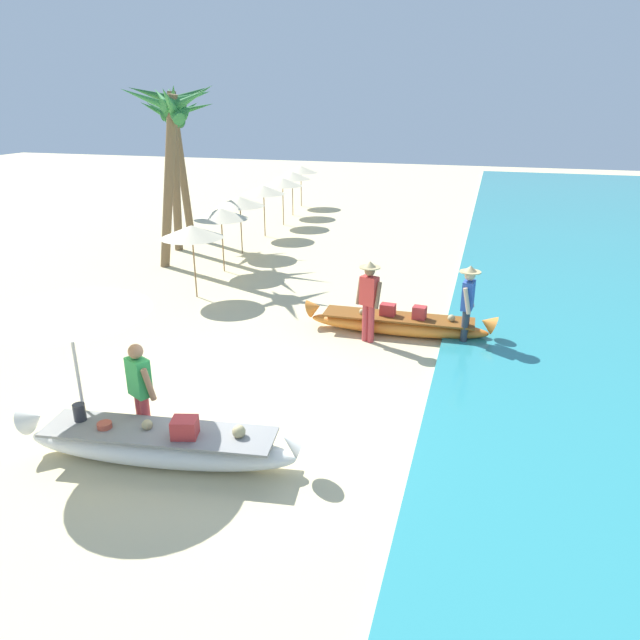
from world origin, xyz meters
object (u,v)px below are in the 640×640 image
object	(u,v)px
person_vendor_assistant	(468,300)
patio_umbrella_large	(66,303)
boat_orange_midground	(398,324)
palm_tree_mid_cluster	(171,124)
person_vendor_hatted	(369,296)
palm_tree_leaning_seaward	(176,127)
person_tourist_customer	(140,388)
boat_white_foreground	(160,444)
palm_tree_tall_inland	(172,114)

from	to	relation	value
person_vendor_assistant	patio_umbrella_large	xyz separation A→B (m)	(-5.36, -5.42, 1.22)
boat_orange_midground	patio_umbrella_large	distance (m)	7.10
palm_tree_mid_cluster	person_vendor_hatted	bearing A→B (deg)	-31.59
person_vendor_hatted	boat_orange_midground	bearing A→B (deg)	46.94
palm_tree_leaning_seaward	palm_tree_mid_cluster	distance (m)	4.22
person_vendor_assistant	palm_tree_mid_cluster	world-z (taller)	palm_tree_mid_cluster
person_vendor_hatted	person_tourist_customer	distance (m)	5.39
boat_white_foreground	palm_tree_leaning_seaward	size ratio (longest dim) A/B	0.87
patio_umbrella_large	boat_orange_midground	bearing A→B (deg)	55.04
boat_orange_midground	person_tourist_customer	world-z (taller)	person_tourist_customer
person_tourist_customer	palm_tree_leaning_seaward	world-z (taller)	palm_tree_leaning_seaward
person_tourist_customer	palm_tree_tall_inland	bearing A→B (deg)	116.00
boat_orange_midground	patio_umbrella_large	size ratio (longest dim) A/B	1.77
person_vendor_hatted	patio_umbrella_large	bearing A→B (deg)	-123.87
person_vendor_assistant	palm_tree_leaning_seaward	distance (m)	13.32
boat_white_foreground	palm_tree_mid_cluster	bearing A→B (deg)	117.02
patio_umbrella_large	palm_tree_mid_cluster	xyz separation A→B (m)	(-3.34, 9.11, 2.00)
palm_tree_leaning_seaward	palm_tree_mid_cluster	bearing A→B (deg)	-62.43
palm_tree_tall_inland	palm_tree_mid_cluster	size ratio (longest dim) A/B	1.02
boat_orange_midground	palm_tree_tall_inland	world-z (taller)	palm_tree_tall_inland
person_tourist_customer	boat_orange_midground	bearing A→B (deg)	60.88
person_vendor_hatted	patio_umbrella_large	world-z (taller)	patio_umbrella_large
person_vendor_hatted	palm_tree_leaning_seaward	distance (m)	12.04
palm_tree_leaning_seaward	person_tourist_customer	bearing A→B (deg)	-63.93
boat_orange_midground	palm_tree_mid_cluster	world-z (taller)	palm_tree_mid_cluster
boat_orange_midground	palm_tree_tall_inland	bearing A→B (deg)	146.49
boat_orange_midground	patio_umbrella_large	xyz separation A→B (m)	(-3.91, -5.59, 1.98)
boat_white_foreground	patio_umbrella_large	distance (m)	2.41
person_tourist_customer	palm_tree_leaning_seaward	distance (m)	14.41
palm_tree_tall_inland	palm_tree_mid_cluster	bearing A→B (deg)	-61.55
person_vendor_hatted	palm_tree_mid_cluster	size ratio (longest dim) A/B	0.33
person_vendor_hatted	palm_tree_mid_cluster	distance (m)	8.47
patio_umbrella_large	palm_tree_tall_inland	xyz separation A→B (m)	(-4.41, 11.10, 2.21)
person_tourist_customer	palm_tree_leaning_seaward	xyz separation A→B (m)	(-6.19, 12.65, 3.07)
patio_umbrella_large	palm_tree_tall_inland	world-z (taller)	palm_tree_tall_inland
palm_tree_tall_inland	palm_tree_leaning_seaward	bearing A→B (deg)	116.55
person_vendor_assistant	boat_orange_midground	bearing A→B (deg)	173.15
boat_orange_midground	palm_tree_tall_inland	distance (m)	10.82
patio_umbrella_large	palm_tree_leaning_seaward	xyz separation A→B (m)	(-5.28, 12.84, 1.75)
boat_white_foreground	person_vendor_assistant	distance (m)	6.92
person_tourist_customer	patio_umbrella_large	world-z (taller)	patio_umbrella_large
person_vendor_hatted	patio_umbrella_large	xyz separation A→B (m)	(-3.35, -5.00, 1.19)
person_tourist_customer	palm_tree_mid_cluster	distance (m)	10.41
person_vendor_assistant	patio_umbrella_large	size ratio (longest dim) A/B	0.73
boat_white_foreground	palm_tree_tall_inland	bearing A→B (deg)	117.27
boat_white_foreground	person_vendor_hatted	distance (m)	5.62
palm_tree_tall_inland	palm_tree_leaning_seaward	distance (m)	2.00
person_tourist_customer	boat_white_foreground	bearing A→B (deg)	-39.21
boat_white_foreground	person_vendor_hatted	xyz separation A→B (m)	(1.93, 5.23, 0.73)
person_vendor_assistant	palm_tree_leaning_seaward	size ratio (longest dim) A/B	0.35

